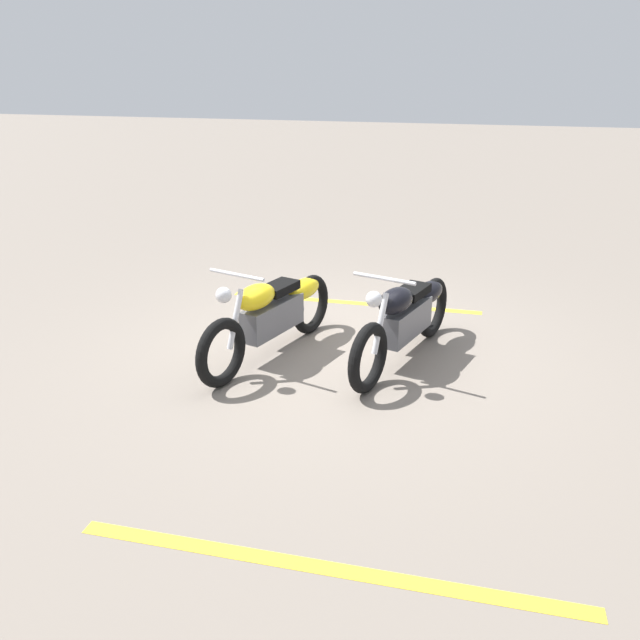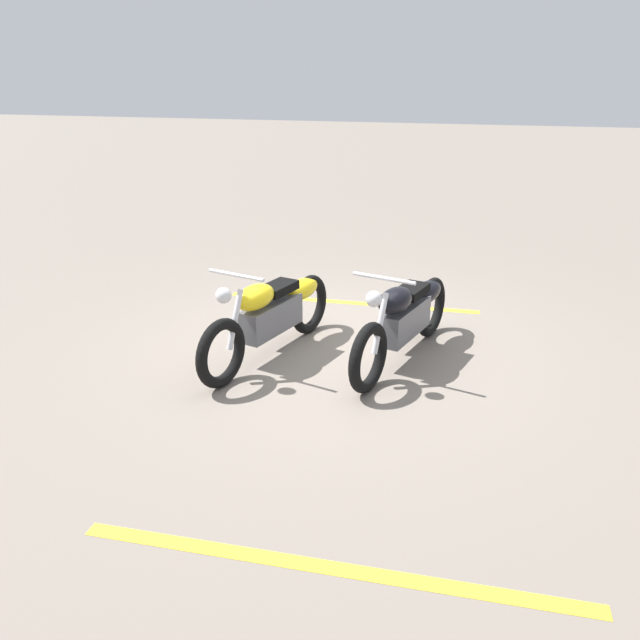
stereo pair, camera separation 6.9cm
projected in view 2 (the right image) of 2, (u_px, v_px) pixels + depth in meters
ground_plane at (342, 348)px, 7.06m from camera, size 60.00×60.00×0.00m
motorcycle_bright_foreground at (272, 313)px, 6.72m from camera, size 2.18×0.79×1.04m
motorcycle_dark_foreground at (405, 316)px, 6.63m from camera, size 2.18×0.78×1.04m
parking_stripe_near at (352, 303)px, 8.39m from camera, size 0.25×3.20×0.01m
parking_stripe_mid at (329, 567)px, 3.96m from camera, size 0.25×3.20×0.01m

